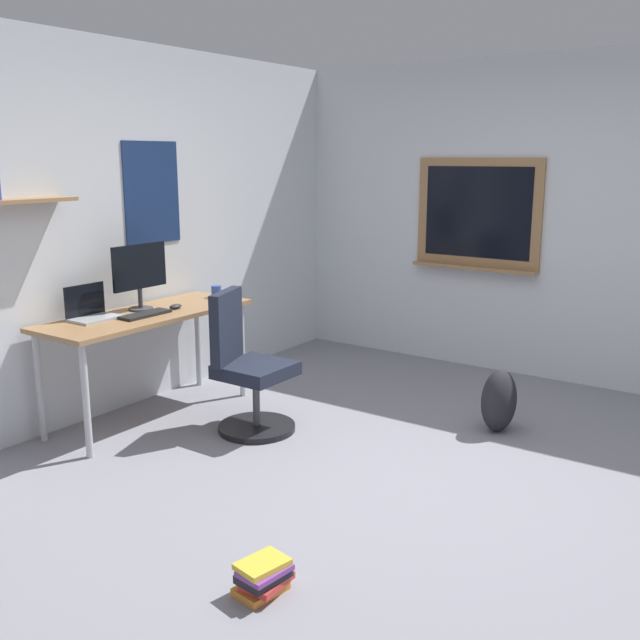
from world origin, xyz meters
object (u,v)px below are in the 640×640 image
Objects in this scene: office_chair at (247,372)px; computer_mouse at (176,306)px; backpack at (499,401)px; desk at (147,323)px; coffee_mug at (216,292)px; keyboard at (145,314)px; book_stack_on_floor at (264,577)px; monitor_primary at (140,272)px; laptop at (91,311)px.

office_chair is 0.75m from computer_mouse.
desk is at bearing 118.29° from backpack.
computer_mouse is at bearing -173.99° from coffee_mug.
book_stack_on_floor is (-1.12, -1.94, -0.69)m from keyboard.
computer_mouse is (0.28, 0.00, 0.01)m from keyboard.
monitor_primary is (0.04, 0.09, 0.35)m from desk.
keyboard is 4.02× the size of coffee_mug.
keyboard is at bearing 180.00° from computer_mouse.
office_chair is at bearing -57.94° from laptop.
backpack reaches higher than book_stack_on_floor.
coffee_mug is at bearing -10.44° from monitor_primary.
laptop is at bearing 123.37° from backpack.
computer_mouse is at bearing 114.66° from backpack.
coffee_mug is (0.68, -0.02, 0.12)m from desk.
book_stack_on_floor is at bearing -111.58° from laptop.
keyboard is at bearing 120.77° from backpack.
monitor_primary is at bearing 169.56° from coffee_mug.
computer_mouse is 2.33m from backpack.
backpack is (1.11, -2.22, -0.81)m from monitor_primary.
laptop is at bearing 170.82° from coffee_mug.
monitor_primary reaches higher than book_stack_on_floor.
coffee_mug is at bearing 102.55° from backpack.
office_chair is 10.33× the size of coffee_mug.
keyboard is 1.52× the size of book_stack_on_floor.
monitor_primary reaches higher than desk.
laptop is 0.59m from computer_mouse.
backpack is at bearing -59.23° from keyboard.
desk is 2.46m from backpack.
keyboard is 2.45m from backpack.
laptop reaches higher than computer_mouse.
office_chair is 9.13× the size of computer_mouse.
monitor_primary is at bearing 67.59° from desk.
coffee_mug is (0.48, 0.71, 0.40)m from office_chair.
backpack is (1.50, -2.27, -0.60)m from laptop.
office_chair is at bearing -90.54° from computer_mouse.
computer_mouse is (0.55, -0.22, -0.04)m from laptop.
desk is 5.01× the size of laptop.
desk is 4.20× the size of keyboard.
coffee_mug is 2.24m from backpack.
keyboard is 0.28m from computer_mouse.
backpack is 2.35m from book_stack_on_floor.
desk is 6.38× the size of book_stack_on_floor.
desk is 3.35× the size of monitor_primary.
desk is 14.94× the size of computer_mouse.
coffee_mug is at bearing 55.73° from office_chair.
book_stack_on_floor is at bearing -137.50° from office_chair.
laptop is at bearing 141.56° from keyboard.
office_chair is 2.05× the size of monitor_primary.
laptop reaches higher than backpack.
office_chair is (0.20, -0.73, -0.27)m from desk.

